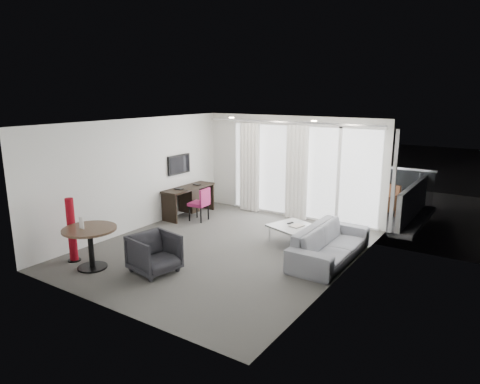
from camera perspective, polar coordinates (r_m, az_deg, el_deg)
The scene contains 28 objects.
floor at distance 8.97m, azimuth -2.13°, elevation -7.59°, with size 5.00×6.00×0.00m, color #4A4845.
ceiling at distance 8.41m, azimuth -2.28°, elevation 9.21°, with size 5.00×6.00×0.00m, color white.
wall_left at distance 10.23m, azimuth -13.69°, elevation 2.21°, with size 0.00×6.00×2.60m, color silver.
wall_right at distance 7.46m, azimuth 13.62°, elevation -1.81°, with size 0.00×6.00×2.60m, color silver.
wall_front at distance 6.48m, azimuth -17.85°, elevation -4.38°, with size 5.00×0.00×2.60m, color silver.
window_panel at distance 11.00m, azimuth 8.17°, elevation 2.69°, with size 4.00×0.02×2.38m, color white, non-canonical shape.
window_frame at distance 10.99m, azimuth 8.14°, elevation 2.68°, with size 4.10×0.06×2.44m, color white, non-canonical shape.
curtain_left at distance 11.54m, azimuth 1.30°, elevation 3.32°, with size 0.60×0.20×2.38m, color white, non-canonical shape.
curtain_right at distance 10.88m, azimuth 7.56°, elevation 2.59°, with size 0.60×0.20×2.38m, color white, non-canonical shape.
curtain_track at distance 10.83m, azimuth 6.56°, elevation 9.24°, with size 4.80×0.04×0.04m, color #B2B2B7, non-canonical shape.
downlight_a at distance 10.23m, azimuth -1.14°, elevation 9.88°, with size 0.12×0.12×0.02m, color #FFE0B2.
downlight_b at distance 9.21m, azimuth 9.84°, elevation 9.32°, with size 0.12×0.12×0.02m, color #FFE0B2.
desk at distance 11.32m, azimuth -6.82°, elevation -1.22°, with size 0.51×1.62×0.76m, color black, non-canonical shape.
tv at distance 11.21m, azimuth -8.13°, elevation 3.66°, with size 0.05×0.80×0.50m, color black, non-canonical shape.
desk_chair at distance 10.83m, azimuth -5.53°, elevation -1.64°, with size 0.46×0.43×0.84m, color #912051, non-canonical shape.
round_table at distance 8.38m, azimuth -19.25°, elevation -7.08°, with size 0.97×0.97×0.78m, color #453122, non-canonical shape.
menu_card at distance 8.29m, azimuth -20.29°, elevation -4.95°, with size 0.11×0.02×0.21m, color white, non-canonical shape.
red_lamp at distance 8.77m, azimuth -21.53°, elevation -4.73°, with size 0.25×0.25×1.24m, color maroon.
tub_armchair at distance 7.91m, azimuth -11.35°, elevation -8.04°, with size 0.76×0.78×0.71m, color #232327.
coffee_table at distance 9.33m, azimuth 7.04°, elevation -5.59°, with size 0.86×0.86×0.39m, color gray, non-canonical shape.
remote at distance 9.43m, azimuth 6.70°, elevation -4.32°, with size 0.05×0.17×0.02m, color black, non-canonical shape.
magazine at distance 9.25m, azimuth 7.57°, elevation -4.68°, with size 0.25×0.31×0.02m, color gray, non-canonical shape.
sofa at distance 8.50m, azimuth 11.92°, elevation -6.74°, with size 2.23×0.87×0.65m, color gray.
terrace_slab at distance 12.64m, azimuth 10.94°, elevation -1.91°, with size 5.60×3.00×0.12m, color #4D4D50.
rattan_chair_a at distance 11.64m, azimuth 12.30°, elevation -0.65°, with size 0.62×0.62×0.91m, color brown, non-canonical shape.
rattan_chair_b at distance 11.74m, azimuth 18.70°, elevation -1.14°, with size 0.57×0.57×0.83m, color brown, non-canonical shape.
rattan_table at distance 11.82m, azimuth 14.62°, elevation -1.73°, with size 0.45×0.45×0.45m, color brown, non-canonical shape.
balustrade at distance 13.83m, azimuth 13.36°, elevation 1.67°, with size 5.50×0.06×1.05m, color #B2B2B7, non-canonical shape.
Camera 1 is at (4.89, -6.82, 3.19)m, focal length 32.00 mm.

